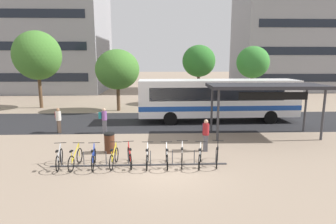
% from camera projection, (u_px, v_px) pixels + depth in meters
% --- Properties ---
extents(ground, '(200.00, 200.00, 0.00)m').
position_uv_depth(ground, '(164.00, 169.00, 12.22)').
color(ground, gray).
extents(bus_lane_asphalt, '(80.00, 7.20, 0.01)m').
position_uv_depth(bus_lane_asphalt, '(162.00, 121.00, 21.63)').
color(bus_lane_asphalt, '#232326').
rests_on(bus_lane_asphalt, ground).
extents(city_bus, '(12.08, 2.86, 3.20)m').
position_uv_depth(city_bus, '(218.00, 98.00, 21.46)').
color(city_bus, white).
rests_on(city_bus, ground).
extents(bike_rack, '(7.91, 0.14, 0.70)m').
position_uv_depth(bike_rack, '(140.00, 164.00, 12.59)').
color(bike_rack, '#47474C').
rests_on(bike_rack, ground).
extents(parked_bicycle_silver_0, '(0.52, 1.71, 0.99)m').
position_uv_depth(parked_bicycle_silver_0, '(59.00, 159.00, 12.35)').
color(parked_bicycle_silver_0, black).
rests_on(parked_bicycle_silver_0, ground).
extents(parked_bicycle_yellow_1, '(0.52, 1.72, 0.99)m').
position_uv_depth(parked_bicycle_yellow_1, '(75.00, 159.00, 12.35)').
color(parked_bicycle_yellow_1, black).
rests_on(parked_bicycle_yellow_1, ground).
extents(parked_bicycle_blue_2, '(0.52, 1.72, 0.99)m').
position_uv_depth(parked_bicycle_blue_2, '(94.00, 159.00, 12.37)').
color(parked_bicycle_blue_2, black).
rests_on(parked_bicycle_blue_2, ground).
extents(parked_bicycle_yellow_3, '(0.52, 1.72, 0.99)m').
position_uv_depth(parked_bicycle_yellow_3, '(114.00, 158.00, 12.49)').
color(parked_bicycle_yellow_3, black).
rests_on(parked_bicycle_yellow_3, ground).
extents(parked_bicycle_red_4, '(0.54, 1.70, 0.99)m').
position_uv_depth(parked_bicycle_red_4, '(130.00, 157.00, 12.59)').
color(parked_bicycle_red_4, black).
rests_on(parked_bicycle_red_4, ground).
extents(parked_bicycle_white_5, '(0.52, 1.72, 0.99)m').
position_uv_depth(parked_bicycle_white_5, '(147.00, 158.00, 12.49)').
color(parked_bicycle_white_5, black).
rests_on(parked_bicycle_white_5, ground).
extents(parked_bicycle_white_6, '(0.52, 1.72, 0.99)m').
position_uv_depth(parked_bicycle_white_6, '(167.00, 158.00, 12.51)').
color(parked_bicycle_white_6, black).
rests_on(parked_bicycle_white_6, ground).
extents(parked_bicycle_white_7, '(0.52, 1.72, 0.99)m').
position_uv_depth(parked_bicycle_white_7, '(182.00, 156.00, 12.69)').
color(parked_bicycle_white_7, black).
rests_on(parked_bicycle_white_7, ground).
extents(parked_bicycle_white_8, '(0.56, 1.70, 0.99)m').
position_uv_depth(parked_bicycle_white_8, '(200.00, 158.00, 12.54)').
color(parked_bicycle_white_8, black).
rests_on(parked_bicycle_white_8, ground).
extents(parked_bicycle_black_9, '(0.59, 1.69, 0.99)m').
position_uv_depth(parked_bicycle_black_9, '(217.00, 156.00, 12.71)').
color(parked_bicycle_black_9, black).
rests_on(parked_bicycle_black_9, ground).
extents(transit_shelter, '(7.02, 2.94, 3.22)m').
position_uv_depth(transit_shelter, '(266.00, 88.00, 17.00)').
color(transit_shelter, '#38383D').
rests_on(transit_shelter, ground).
extents(commuter_red_pack_0, '(0.53, 0.61, 1.65)m').
position_uv_depth(commuter_red_pack_0, '(58.00, 119.00, 18.12)').
color(commuter_red_pack_0, '#47382D').
rests_on(commuter_red_pack_0, ground).
extents(commuter_navy_pack_1, '(0.35, 0.53, 1.69)m').
position_uv_depth(commuter_navy_pack_1, '(206.00, 133.00, 14.50)').
color(commuter_navy_pack_1, '#565660').
rests_on(commuter_navy_pack_1, ground).
extents(commuter_teal_pack_2, '(0.55, 0.37, 1.65)m').
position_uv_depth(commuter_teal_pack_2, '(104.00, 119.00, 18.06)').
color(commuter_teal_pack_2, '#565660').
rests_on(commuter_teal_pack_2, ground).
extents(trash_bin, '(0.55, 0.55, 1.03)m').
position_uv_depth(trash_bin, '(109.00, 143.00, 14.31)').
color(trash_bin, '#4C2819').
rests_on(trash_bin, ground).
extents(street_tree_0, '(4.01, 4.01, 5.65)m').
position_uv_depth(street_tree_0, '(117.00, 70.00, 25.58)').
color(street_tree_0, brown).
rests_on(street_tree_0, ground).
extents(street_tree_1, '(3.50, 3.50, 6.25)m').
position_uv_depth(street_tree_1, '(199.00, 61.00, 29.76)').
color(street_tree_1, brown).
rests_on(street_tree_1, ground).
extents(street_tree_2, '(4.50, 4.50, 7.44)m').
position_uv_depth(street_tree_2, '(37.00, 56.00, 26.90)').
color(street_tree_2, brown).
rests_on(street_tree_2, ground).
extents(street_tree_3, '(3.27, 3.27, 6.06)m').
position_uv_depth(street_tree_3, '(253.00, 62.00, 28.31)').
color(street_tree_3, brown).
rests_on(street_tree_3, ground).
extents(building_left_wing, '(18.69, 13.41, 16.07)m').
position_uv_depth(building_left_wing, '(42.00, 37.00, 42.16)').
color(building_left_wing, gray).
rests_on(building_left_wing, ground).
extents(building_right_wing, '(18.56, 10.51, 25.71)m').
position_uv_depth(building_right_wing, '(301.00, 5.00, 42.37)').
color(building_right_wing, gray).
rests_on(building_right_wing, ground).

